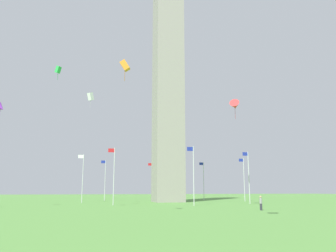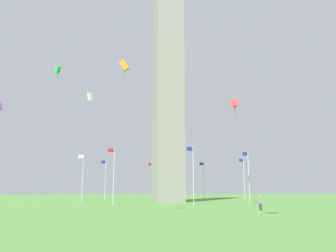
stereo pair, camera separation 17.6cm
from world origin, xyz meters
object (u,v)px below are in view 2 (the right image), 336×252
(flagpole_n, at_px, (83,176))
(flagpole_nw, at_px, (105,178))
(flagpole_se, at_px, (248,175))
(kite_purple_delta, at_px, (0,108))
(flagpole_s, at_px, (244,178))
(flagpole_sw, at_px, (204,179))
(flagpole_ne, at_px, (113,174))
(kite_orange_box, at_px, (124,66))
(kite_green_box, at_px, (58,70))
(flagpole_w, at_px, (152,179))
(person_gray_shirt, at_px, (260,203))
(flagpole_e, at_px, (193,173))
(kite_white_box, at_px, (90,97))
(kite_red_delta, at_px, (235,106))
(obelisk_monument, at_px, (168,77))

(flagpole_n, relative_size, flagpole_nw, 1.00)
(flagpole_n, relative_size, flagpole_se, 1.00)
(flagpole_n, bearing_deg, kite_purple_delta, 54.95)
(flagpole_s, bearing_deg, flagpole_sw, -67.50)
(flagpole_ne, distance_m, kite_orange_box, 24.62)
(flagpole_nw, xyz_separation_m, kite_purple_delta, (16.86, 28.99, 9.00))
(kite_orange_box, bearing_deg, kite_green_box, -52.96)
(flagpole_w, height_order, person_gray_shirt, flagpole_w)
(flagpole_w, distance_m, kite_purple_delta, 45.56)
(flagpole_sw, bearing_deg, flagpole_nw, -0.00)
(flagpole_e, bearing_deg, kite_white_box, -23.40)
(flagpole_n, distance_m, kite_red_delta, 32.54)
(person_gray_shirt, xyz_separation_m, kite_purple_delta, (33.21, -13.50, 13.21))
(kite_orange_box, relative_size, kite_white_box, 0.86)
(flagpole_s, xyz_separation_m, kite_white_box, (33.43, 10.05, 13.39))
(flagpole_se, bearing_deg, kite_red_delta, 53.35)
(flagpole_n, relative_size, kite_red_delta, 2.96)
(flagpole_n, height_order, flagpole_nw, same)
(flagpole_n, bearing_deg, flagpole_se, 157.50)
(kite_red_delta, relative_size, kite_white_box, 1.16)
(kite_white_box, bearing_deg, kite_purple_delta, 28.41)
(flagpole_ne, relative_size, flagpole_w, 1.00)
(person_gray_shirt, bearing_deg, flagpole_sw, -44.92)
(flagpole_e, distance_m, kite_orange_box, 24.03)
(flagpole_e, xyz_separation_m, person_gray_shirt, (-4.25, 13.28, -4.21))
(flagpole_e, bearing_deg, flagpole_ne, -22.50)
(obelisk_monument, height_order, person_gray_shirt, obelisk_monument)
(flagpole_ne, bearing_deg, flagpole_e, 157.50)
(flagpole_se, relative_size, flagpole_sw, 1.00)
(flagpole_w, distance_m, flagpole_nw, 13.10)
(flagpole_e, bearing_deg, flagpole_s, -135.00)
(flagpole_ne, height_order, kite_green_box, kite_green_box)
(flagpole_w, bearing_deg, person_gray_shirt, 95.11)
(flagpole_w, relative_size, kite_white_box, 3.43)
(obelisk_monument, xyz_separation_m, kite_purple_delta, (29.01, 16.89, -12.66))
(kite_purple_delta, bearing_deg, person_gray_shirt, 157.87)
(kite_green_box, bearing_deg, kite_white_box, -107.10)
(flagpole_ne, distance_m, kite_white_box, 14.19)
(obelisk_monument, bearing_deg, kite_purple_delta, 30.21)
(kite_red_delta, bearing_deg, flagpole_se, -126.65)
(flagpole_n, distance_m, kite_green_box, 27.73)
(flagpole_w, bearing_deg, kite_green_box, 63.44)
(flagpole_se, relative_size, flagpole_w, 1.00)
(kite_red_delta, distance_m, kite_white_box, 24.78)
(flagpole_n, bearing_deg, obelisk_monument, 180.00)
(flagpole_e, relative_size, flagpole_s, 1.00)
(flagpole_n, xyz_separation_m, flagpole_se, (-29.21, 12.10, 0.00))
(flagpole_w, distance_m, kite_red_delta, 39.14)
(flagpole_ne, height_order, flagpole_nw, same)
(obelisk_monument, bearing_deg, kite_white_box, 31.55)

